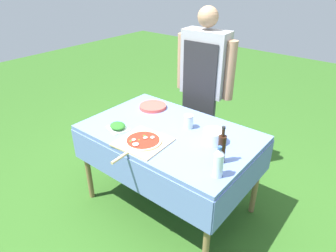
% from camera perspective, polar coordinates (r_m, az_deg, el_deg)
% --- Properties ---
extents(ground_plane, '(12.00, 12.00, 0.00)m').
position_cam_1_polar(ground_plane, '(2.98, 0.25, -14.48)').
color(ground_plane, '#2D5B1E').
extents(prep_table, '(1.45, 0.95, 0.80)m').
position_cam_1_polar(prep_table, '(2.55, 0.29, -2.64)').
color(prep_table, '#607AB7').
rests_on(prep_table, ground).
extents(person_cook, '(0.64, 0.23, 1.70)m').
position_cam_1_polar(person_cook, '(3.09, 6.90, 8.84)').
color(person_cook, '#4C4C51').
rests_on(person_cook, ground).
extents(pizza_on_peel, '(0.39, 0.54, 0.05)m').
position_cam_1_polar(pizza_on_peel, '(2.34, -4.89, -3.02)').
color(pizza_on_peel, '#D1B27F').
rests_on(pizza_on_peel, prep_table).
extents(oil_bottle, '(0.06, 0.06, 0.28)m').
position_cam_1_polar(oil_bottle, '(2.10, 10.18, -4.20)').
color(oil_bottle, black).
rests_on(oil_bottle, prep_table).
extents(water_bottle, '(0.07, 0.07, 0.23)m').
position_cam_1_polar(water_bottle, '(1.96, 9.60, -6.88)').
color(water_bottle, silver).
rests_on(water_bottle, prep_table).
extents(herb_container, '(0.21, 0.20, 0.05)m').
position_cam_1_polar(herb_container, '(2.56, -9.55, -0.04)').
color(herb_container, silver).
rests_on(herb_container, prep_table).
extents(mixing_tub, '(0.17, 0.17, 0.10)m').
position_cam_1_polar(mixing_tub, '(2.35, 8.68, -2.00)').
color(mixing_tub, silver).
rests_on(mixing_tub, prep_table).
extents(plate_stack, '(0.26, 0.26, 0.03)m').
position_cam_1_polar(plate_stack, '(2.91, -2.91, 3.74)').
color(plate_stack, '#DB4C42').
rests_on(plate_stack, prep_table).
extents(sauce_jar, '(0.08, 0.08, 0.12)m').
position_cam_1_polar(sauce_jar, '(2.54, 3.94, 0.73)').
color(sauce_jar, silver).
rests_on(sauce_jar, prep_table).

